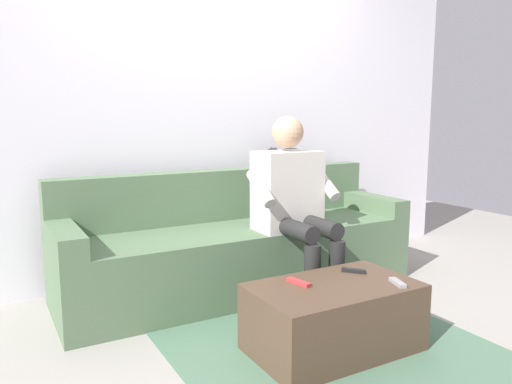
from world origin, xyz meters
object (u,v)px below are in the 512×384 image
(couch, at_px, (238,247))
(cat_on_backrest, at_px, (287,156))
(remote_gray, at_px, (398,283))
(remote_red, at_px, (299,282))
(coffee_table, at_px, (333,317))
(remote_black, at_px, (354,271))
(person_solo_seated, at_px, (293,197))

(couch, height_order, cat_on_backrest, cat_on_backrest)
(remote_gray, relative_size, remote_red, 0.87)
(coffee_table, relative_size, remote_black, 6.62)
(cat_on_backrest, height_order, remote_red, cat_on_backrest)
(remote_gray, bearing_deg, remote_red, -101.69)
(person_solo_seated, height_order, remote_red, person_solo_seated)
(person_solo_seated, relative_size, remote_gray, 9.37)
(person_solo_seated, xyz_separation_m, remote_black, (0.01, 0.62, -0.32))
(remote_gray, height_order, remote_red, same)
(cat_on_backrest, bearing_deg, coffee_table, 67.02)
(coffee_table, distance_m, remote_black, 0.30)
(couch, height_order, remote_black, couch)
(couch, xyz_separation_m, person_solo_seated, (-0.22, 0.35, 0.38))
(person_solo_seated, height_order, cat_on_backrest, person_solo_seated)
(coffee_table, relative_size, remote_gray, 6.63)
(coffee_table, relative_size, remote_red, 5.79)
(coffee_table, distance_m, person_solo_seated, 0.90)
(couch, xyz_separation_m, remote_black, (-0.21, 0.96, 0.07))
(remote_gray, bearing_deg, remote_black, -146.99)
(remote_black, bearing_deg, couch, -28.41)
(couch, xyz_separation_m, remote_red, (0.15, 0.97, 0.07))
(person_solo_seated, relative_size, remote_black, 9.36)
(coffee_table, xyz_separation_m, remote_gray, (-0.28, 0.16, 0.19))
(cat_on_backrest, distance_m, remote_red, 1.50)
(cat_on_backrest, bearing_deg, couch, 23.86)
(couch, height_order, coffee_table, couch)
(remote_gray, bearing_deg, couch, -148.63)
(couch, height_order, remote_gray, couch)
(cat_on_backrest, distance_m, remote_gray, 1.58)
(remote_gray, bearing_deg, cat_on_backrest, -172.18)
(cat_on_backrest, relative_size, remote_gray, 3.97)
(coffee_table, bearing_deg, remote_gray, 150.70)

